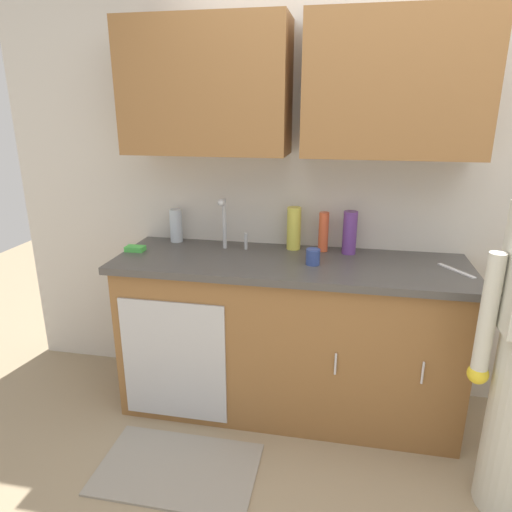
% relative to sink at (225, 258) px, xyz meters
% --- Properties ---
extents(ground_plane, '(9.00, 9.00, 0.00)m').
position_rel_sink_xyz_m(ground_plane, '(0.92, -0.71, -0.93)').
color(ground_plane, '#998466').
extents(kitchen_wall_with_uppers, '(4.80, 0.44, 2.70)m').
position_rel_sink_xyz_m(kitchen_wall_with_uppers, '(0.79, 0.29, 0.55)').
color(kitchen_wall_with_uppers, beige).
rests_on(kitchen_wall_with_uppers, ground).
extents(counter_cabinet, '(1.90, 0.62, 0.90)m').
position_rel_sink_xyz_m(counter_cabinet, '(0.37, -0.01, -0.48)').
color(counter_cabinet, brown).
rests_on(counter_cabinet, ground).
extents(countertop, '(1.96, 0.66, 0.04)m').
position_rel_sink_xyz_m(countertop, '(0.37, -0.01, -0.01)').
color(countertop, '#474442').
rests_on(countertop, counter_cabinet).
extents(sink, '(0.50, 0.36, 0.35)m').
position_rel_sink_xyz_m(sink, '(0.00, 0.00, 0.00)').
color(sink, '#B7BABF').
rests_on(sink, counter_cabinet).
extents(floor_mat, '(0.80, 0.50, 0.01)m').
position_rel_sink_xyz_m(floor_mat, '(-0.10, -0.66, -0.92)').
color(floor_mat, gray).
rests_on(floor_mat, ground).
extents(bottle_cleaner_spray, '(0.06, 0.06, 0.23)m').
position_rel_sink_xyz_m(bottle_cleaner_spray, '(0.54, 0.20, 0.13)').
color(bottle_cleaner_spray, '#E05933').
rests_on(bottle_cleaner_spray, countertop).
extents(bottle_water_short, '(0.08, 0.08, 0.21)m').
position_rel_sink_xyz_m(bottle_water_short, '(-0.38, 0.22, 0.12)').
color(bottle_water_short, silver).
rests_on(bottle_water_short, countertop).
extents(bottle_soap, '(0.08, 0.08, 0.25)m').
position_rel_sink_xyz_m(bottle_soap, '(0.37, 0.21, 0.14)').
color(bottle_soap, '#D8D14C').
rests_on(bottle_soap, countertop).
extents(bottle_dish_liquid, '(0.08, 0.08, 0.25)m').
position_rel_sink_xyz_m(bottle_dish_liquid, '(0.69, 0.18, 0.14)').
color(bottle_dish_liquid, '#66388C').
rests_on(bottle_dish_liquid, countertop).
extents(cup_by_sink, '(0.08, 0.08, 0.09)m').
position_rel_sink_xyz_m(cup_by_sink, '(0.51, -0.06, 0.06)').
color(cup_by_sink, '#33478C').
rests_on(cup_by_sink, countertop).
extents(knife_on_counter, '(0.15, 0.21, 0.01)m').
position_rel_sink_xyz_m(knife_on_counter, '(1.25, -0.03, 0.02)').
color(knife_on_counter, silver).
rests_on(knife_on_counter, countertop).
extents(sponge, '(0.11, 0.07, 0.03)m').
position_rel_sink_xyz_m(sponge, '(-0.54, -0.02, 0.03)').
color(sponge, '#4CBF4C').
rests_on(sponge, countertop).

